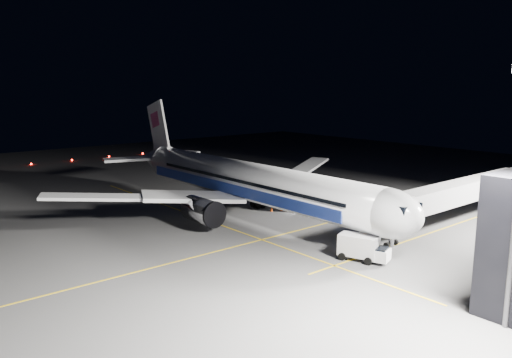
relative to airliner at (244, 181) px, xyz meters
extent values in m
plane|color=#4C4C4F|center=(1.08, 0.00, -5.16)|extent=(200.00, 200.00, 0.00)
cube|color=gold|center=(11.08, 0.00, -5.16)|extent=(0.25, 80.00, 0.01)
cube|color=gold|center=(1.08, -6.00, -5.16)|extent=(70.00, 0.25, 0.01)
cube|color=gold|center=(23.08, 10.00, -5.16)|extent=(0.25, 40.00, 0.01)
cylinder|color=silver|center=(1.08, 0.00, 0.14)|extent=(48.00, 5.60, 5.60)
ellipsoid|color=silver|center=(25.08, 0.00, 0.14)|extent=(8.96, 5.60, 5.60)
cube|color=black|center=(27.38, 0.00, 1.14)|extent=(2.20, 3.40, 0.90)
cone|color=silver|center=(-27.42, 0.00, 0.44)|extent=(9.00, 5.49, 5.49)
cube|color=navy|center=(0.08, 2.78, -0.76)|extent=(42.24, 0.25, 1.50)
cube|color=navy|center=(0.08, -2.78, -0.76)|extent=(42.24, 0.25, 1.50)
cube|color=silver|center=(-1.42, 8.00, -1.46)|extent=(11.36, 15.23, 1.53)
cube|color=silver|center=(-1.42, -8.00, -1.46)|extent=(11.36, 15.23, 1.53)
cube|color=silver|center=(-6.42, 20.50, -0.59)|extent=(8.57, 13.22, 1.31)
cube|color=silver|center=(-6.42, -20.50, -0.59)|extent=(8.57, 13.22, 1.31)
cube|color=silver|center=(-26.92, 5.20, 0.74)|extent=(6.20, 9.67, 0.45)
cube|color=silver|center=(-26.92, -5.20, 0.74)|extent=(6.20, 9.67, 0.45)
cube|color=white|center=(-25.12, 0.00, 6.34)|extent=(7.53, 0.40, 10.28)
cube|color=#C0417B|center=(-25.92, 0.00, 7.74)|extent=(3.22, 0.55, 3.22)
cylinder|color=#B7B7BF|center=(2.28, 9.00, -2.61)|extent=(5.60, 3.40, 3.40)
cylinder|color=#B7B7BF|center=(2.28, -9.00, -2.61)|extent=(5.60, 3.40, 3.40)
cylinder|color=#9999A0|center=(21.58, 0.00, -3.91)|extent=(0.26, 0.26, 2.50)
cylinder|color=black|center=(21.58, 0.00, -4.71)|extent=(0.90, 0.70, 0.90)
cylinder|color=#9999A0|center=(-1.92, 4.30, -3.91)|extent=(0.26, 0.26, 2.50)
cylinder|color=#9999A0|center=(-1.92, -4.30, -3.91)|extent=(0.26, 0.26, 2.50)
cylinder|color=black|center=(-1.92, 4.30, -4.61)|extent=(1.10, 1.60, 1.10)
cylinder|color=black|center=(-1.92, -4.30, -4.61)|extent=(1.10, 1.60, 1.10)
cube|color=#B2B2B7|center=(23.08, 20.05, -0.56)|extent=(3.00, 33.90, 2.80)
cube|color=#B2B2B7|center=(23.08, 4.20, -0.56)|extent=(3.60, 3.20, 3.40)
cylinder|color=#9999A0|center=(23.08, 4.20, -3.61)|extent=(0.70, 0.70, 3.10)
cylinder|color=black|center=(23.08, 3.30, -4.81)|extent=(0.70, 0.30, 0.70)
cylinder|color=black|center=(23.08, 5.10, -4.81)|extent=(0.70, 0.30, 0.70)
sphere|color=#FF140A|center=(-70.92, -10.00, -4.94)|extent=(0.44, 0.44, 0.44)
sphere|color=#FF140A|center=(-70.92, 0.00, -4.94)|extent=(0.44, 0.44, 0.44)
sphere|color=#FF140A|center=(-70.92, 10.00, -4.94)|extent=(0.44, 0.44, 0.44)
sphere|color=#FF140A|center=(-70.92, 20.00, -4.94)|extent=(0.44, 0.44, 0.44)
sphere|color=#FF140A|center=(-70.92, 30.00, -4.94)|extent=(0.44, 0.44, 0.44)
cube|color=silver|center=(23.49, -2.51, -3.51)|extent=(4.73, 3.43, 2.34)
cube|color=silver|center=(25.90, -1.66, -4.15)|extent=(2.28, 2.48, 1.28)
cube|color=black|center=(25.90, -1.66, -3.62)|extent=(1.81, 2.13, 0.53)
cylinder|color=black|center=(24.52, -0.96, -4.74)|extent=(0.89, 0.54, 0.85)
cylinder|color=black|center=(25.27, -3.07, -4.74)|extent=(0.89, 0.54, 0.85)
cylinder|color=black|center=(21.71, -1.96, -4.74)|extent=(0.89, 0.54, 0.85)
cylinder|color=black|center=(22.46, -4.07, -4.74)|extent=(0.89, 0.54, 0.85)
cube|color=black|center=(3.85, 9.25, -4.49)|extent=(2.18, 1.40, 0.98)
cube|color=black|center=(3.85, 9.25, -3.87)|extent=(0.92, 0.92, 0.54)
sphere|color=#FFF2CC|center=(3.38, 8.56, -4.49)|extent=(0.23, 0.23, 0.23)
sphere|color=#FFF2CC|center=(4.28, 8.54, -4.49)|extent=(0.23, 0.23, 0.23)
cylinder|color=black|center=(4.68, 9.98, -4.90)|extent=(0.54, 0.21, 0.54)
cylinder|color=black|center=(4.63, 8.46, -4.90)|extent=(0.54, 0.21, 0.54)
cylinder|color=black|center=(3.07, 10.03, -4.90)|extent=(0.54, 0.21, 0.54)
cylinder|color=black|center=(3.03, 8.51, -4.90)|extent=(0.54, 0.21, 0.54)
cone|color=#FF4B0A|center=(1.14, 4.52, -4.84)|extent=(0.43, 0.43, 0.65)
cone|color=#FF4B0A|center=(1.73, 6.07, -4.82)|extent=(0.46, 0.46, 0.69)
cone|color=#FF4B0A|center=(5.96, 11.51, -4.86)|extent=(0.41, 0.41, 0.61)
camera|label=1|loc=(56.68, -45.13, 13.85)|focal=35.00mm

